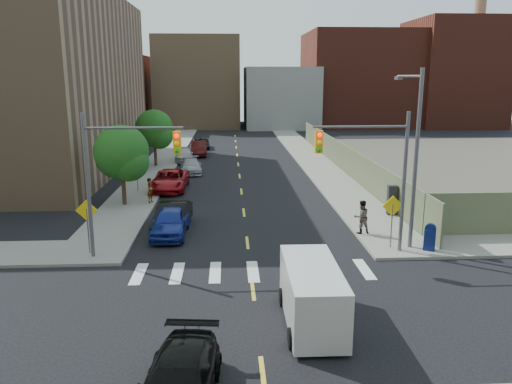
{
  "coord_description": "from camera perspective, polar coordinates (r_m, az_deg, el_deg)",
  "views": [
    {
      "loc": [
        -0.92,
        -17.07,
        8.62
      ],
      "look_at": [
        0.64,
        11.23,
        2.0
      ],
      "focal_mm": 35.0,
      "sensor_mm": 36.0,
      "label": 1
    }
  ],
  "objects": [
    {
      "name": "bg_bldg_east",
      "position": [
        91.97,
        11.56,
        12.51
      ],
      "size": [
        18.0,
        18.0,
        16.0
      ],
      "primitive_type": "cube",
      "color": "#592319",
      "rests_on": "ground"
    },
    {
      "name": "parked_car_black",
      "position": [
        28.92,
        -9.55,
        -2.81
      ],
      "size": [
        2.05,
        4.75,
        1.52
      ],
      "primitive_type": "imported",
      "rotation": [
        0.0,
        0.0,
        -0.1
      ],
      "color": "black",
      "rests_on": "ground"
    },
    {
      "name": "warn_sign_ne",
      "position": [
        25.79,
        15.33,
        -2.22
      ],
      "size": [
        1.06,
        0.06,
        2.83
      ],
      "color": "#59595E",
      "rests_on": "ground"
    },
    {
      "name": "tree_west_near",
      "position": [
        34.25,
        -15.09,
        4.06
      ],
      "size": [
        3.66,
        3.64,
        5.52
      ],
      "color": "#332114",
      "rests_on": "ground"
    },
    {
      "name": "parked_car_blue",
      "position": [
        27.93,
        -9.78,
        -3.36
      ],
      "size": [
        1.95,
        4.61,
        1.55
      ],
      "primitive_type": "imported",
      "rotation": [
        0.0,
        0.0,
        -0.03
      ],
      "color": "navy",
      "rests_on": "ground"
    },
    {
      "name": "smokestack",
      "position": [
        97.22,
        23.94,
        15.24
      ],
      "size": [
        1.8,
        1.8,
        28.0
      ],
      "primitive_type": "cylinder",
      "color": "#8C6B4C",
      "rests_on": "ground"
    },
    {
      "name": "parked_car_red",
      "position": [
        38.96,
        -9.84,
        1.33
      ],
      "size": [
        2.72,
        5.62,
        1.54
      ],
      "primitive_type": "imported",
      "rotation": [
        0.0,
        0.0,
        -0.03
      ],
      "color": "#A31017",
      "rests_on": "ground"
    },
    {
      "name": "tree_west_far",
      "position": [
        48.9,
        -11.55,
        6.85
      ],
      "size": [
        3.66,
        3.64,
        5.52
      ],
      "color": "#332114",
      "rests_on": "ground"
    },
    {
      "name": "warn_sign_midwest",
      "position": [
        38.28,
        -13.47,
        2.82
      ],
      "size": [
        1.06,
        0.06,
        2.83
      ],
      "color": "#59595E",
      "rests_on": "ground"
    },
    {
      "name": "black_sedan",
      "position": [
        14.22,
        -8.87,
        -20.9
      ],
      "size": [
        2.43,
        4.96,
        1.39
      ],
      "primitive_type": "imported",
      "rotation": [
        0.0,
        0.0,
        -0.1
      ],
      "color": "black",
      "rests_on": "ground"
    },
    {
      "name": "fence_north",
      "position": [
        46.86,
        9.89,
        3.91
      ],
      "size": [
        0.12,
        44.0,
        2.5
      ],
      "primitive_type": "cube",
      "color": "#656F4E",
      "rests_on": "ground"
    },
    {
      "name": "bg_bldg_midwest",
      "position": [
        89.22,
        -6.57,
        12.35
      ],
      "size": [
        14.0,
        16.0,
        15.0
      ],
      "primitive_type": "cube",
      "color": "#8C6B4C",
      "rests_on": "ground"
    },
    {
      "name": "ground",
      "position": [
        19.14,
        -0.06,
        -13.62
      ],
      "size": [
        160.0,
        160.0,
        0.0
      ],
      "primitive_type": "plane",
      "color": "black",
      "rests_on": "ground"
    },
    {
      "name": "parked_car_grey",
      "position": [
        61.1,
        -6.36,
        5.56
      ],
      "size": [
        2.4,
        4.69,
        1.27
      ],
      "primitive_type": "imported",
      "rotation": [
        0.0,
        0.0,
        0.07
      ],
      "color": "black",
      "rests_on": "ground"
    },
    {
      "name": "bg_bldg_center",
      "position": [
        87.6,
        2.74,
        10.77
      ],
      "size": [
        12.0,
        16.0,
        10.0
      ],
      "primitive_type": "cube",
      "color": "gray",
      "rests_on": "ground"
    },
    {
      "name": "payphone",
      "position": [
        32.17,
        15.27,
        -0.89
      ],
      "size": [
        0.56,
        0.46,
        1.85
      ],
      "primitive_type": "cube",
      "rotation": [
        0.0,
        0.0,
        -0.02
      ],
      "color": "black",
      "rests_on": "sidewalk_ne"
    },
    {
      "name": "parked_car_silver",
      "position": [
        45.6,
        -7.42,
        2.97
      ],
      "size": [
        2.21,
        4.63,
        1.3
      ],
      "primitive_type": "imported",
      "rotation": [
        0.0,
        0.0,
        0.09
      ],
      "color": "#969A9D",
      "rests_on": "ground"
    },
    {
      "name": "pedestrian_west",
      "position": [
        34.76,
        -11.97,
        0.19
      ],
      "size": [
        0.59,
        0.72,
        1.69
      ],
      "primitive_type": "imported",
      "rotation": [
        0.0,
        0.0,
        1.23
      ],
      "color": "gray",
      "rests_on": "sidewalk_nw"
    },
    {
      "name": "cargo_van",
      "position": [
        18.13,
        6.35,
        -11.31
      ],
      "size": [
        2.03,
        4.76,
        2.17
      ],
      "rotation": [
        0.0,
        0.0,
        -0.01
      ],
      "color": "silver",
      "rests_on": "ground"
    },
    {
      "name": "signal_nw",
      "position": [
        23.97,
        -15.32,
        2.85
      ],
      "size": [
        4.59,
        0.3,
        7.0
      ],
      "color": "#59595E",
      "rests_on": "ground"
    },
    {
      "name": "bg_bldg_fareast",
      "position": [
        95.37,
        21.47,
        12.5
      ],
      "size": [
        14.0,
        16.0,
        18.0
      ],
      "primitive_type": "cube",
      "color": "#592319",
      "rests_on": "ground"
    },
    {
      "name": "sidewalk_ne",
      "position": [
        59.82,
        5.23,
        4.88
      ],
      "size": [
        3.5,
        73.0,
        0.15
      ],
      "primitive_type": "cube",
      "color": "gray",
      "rests_on": "ground"
    },
    {
      "name": "parked_car_white",
      "position": [
        51.72,
        -8.22,
        4.28
      ],
      "size": [
        2.16,
        4.62,
        1.53
      ],
      "primitive_type": "imported",
      "rotation": [
        0.0,
        0.0,
        0.08
      ],
      "color": "#B7B7B7",
      "rests_on": "ground"
    },
    {
      "name": "pedestrian_east",
      "position": [
        27.96,
        11.96,
        -2.8
      ],
      "size": [
        1.02,
        0.86,
        1.86
      ],
      "primitive_type": "imported",
      "rotation": [
        0.0,
        0.0,
        3.33
      ],
      "color": "gray",
      "rests_on": "sidewalk_ne"
    },
    {
      "name": "streetlight_ne",
      "position": [
        25.87,
        17.59,
        4.98
      ],
      "size": [
        0.25,
        3.7,
        9.0
      ],
      "color": "#59595E",
      "rests_on": "ground"
    },
    {
      "name": "mailbox",
      "position": [
        26.3,
        19.25,
        -4.89
      ],
      "size": [
        0.68,
        0.62,
        1.36
      ],
      "rotation": [
        0.0,
        0.0,
        -0.43
      ],
      "color": "navy",
      "rests_on": "sidewalk_ne"
    },
    {
      "name": "signal_ne",
      "position": [
        24.43,
        13.34,
        3.15
      ],
      "size": [
        4.59,
        0.3,
        7.0
      ],
      "color": "#59595E",
      "rests_on": "ground"
    },
    {
      "name": "parked_car_maroon",
      "position": [
        55.69,
        -6.52,
        4.98
      ],
      "size": [
        1.86,
        4.85,
        1.58
      ],
      "primitive_type": "imported",
      "rotation": [
        0.0,
        0.0,
        0.04
      ],
      "color": "#3A0B0C",
      "rests_on": "ground"
    },
    {
      "name": "sidewalk_nw",
      "position": [
        59.58,
        -9.73,
        4.72
      ],
      "size": [
        3.5,
        73.0,
        0.15
      ],
      "primitive_type": "cube",
      "color": "gray",
      "rests_on": "ground"
    },
    {
      "name": "bg_bldg_west",
      "position": [
        89.62,
        -17.07,
        10.91
      ],
      "size": [
        14.0,
        18.0,
        12.0
      ],
      "primitive_type": "cube",
      "color": "#592319",
      "rests_on": "ground"
    },
    {
      "name": "warn_sign_nw",
      "position": [
        25.43,
        -18.75,
        -2.67
      ],
      "size": [
        1.06,
        0.06,
        2.83
      ],
      "color": "#59595E",
      "rests_on": "ground"
    }
  ]
}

